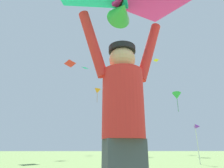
% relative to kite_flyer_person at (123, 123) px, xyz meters
% --- Properties ---
extents(kite_flyer_person, '(0.81, 0.41, 1.92)m').
position_rel_kite_flyer_person_xyz_m(kite_flyer_person, '(0.00, 0.00, 0.00)').
color(kite_flyer_person, '#424751').
rests_on(kite_flyer_person, ground).
extents(distant_kite_teal_mid_left, '(0.77, 0.81, 0.37)m').
position_rel_kite_flyer_person_xyz_m(distant_kite_teal_mid_left, '(-2.41, 18.41, 8.57)').
color(distant_kite_teal_mid_left, '#19B2AD').
extents(distant_kite_magenta_overhead_distant, '(1.63, 1.73, 2.95)m').
position_rel_kite_flyer_person_xyz_m(distant_kite_magenta_overhead_distant, '(2.47, 31.01, 13.94)').
color(distant_kite_magenta_overhead_distant, '#DB2393').
extents(distant_kite_red_high_left, '(0.88, 0.92, 0.40)m').
position_rel_kite_flyer_person_xyz_m(distant_kite_red_high_left, '(-0.42, 20.65, 19.56)').
color(distant_kite_red_high_left, red).
extents(distant_kite_red_high_right, '(0.80, 0.80, 0.37)m').
position_rel_kite_flyer_person_xyz_m(distant_kite_red_high_right, '(-3.42, 14.72, 7.37)').
color(distant_kite_red_high_right, red).
extents(distant_kite_black_low_right, '(0.98, 1.02, 1.67)m').
position_rel_kite_flyer_person_xyz_m(distant_kite_black_low_right, '(4.61, 27.29, 13.98)').
color(distant_kite_black_low_right, black).
extents(distant_kite_orange_low_left, '(1.33, 1.31, 2.34)m').
position_rel_kite_flyer_person_xyz_m(distant_kite_orange_low_left, '(-1.32, 27.34, 8.47)').
color(distant_kite_orange_low_left, orange).
extents(distant_kite_yellow_mid_right, '(1.17, 1.16, 0.31)m').
position_rel_kite_flyer_person_xyz_m(distant_kite_yellow_mid_right, '(10.98, 35.38, 18.11)').
color(distant_kite_yellow_mid_right, yellow).
extents(distant_kite_green_far_center, '(1.50, 1.51, 2.43)m').
position_rel_kite_flyer_person_xyz_m(distant_kite_green_far_center, '(8.68, 20.50, 5.91)').
color(distant_kite_green_far_center, green).
extents(marker_flag, '(0.30, 0.24, 1.99)m').
position_rel_kite_flyer_person_xyz_m(marker_flag, '(4.82, 8.58, 0.79)').
color(marker_flag, silver).
rests_on(marker_flag, ground).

